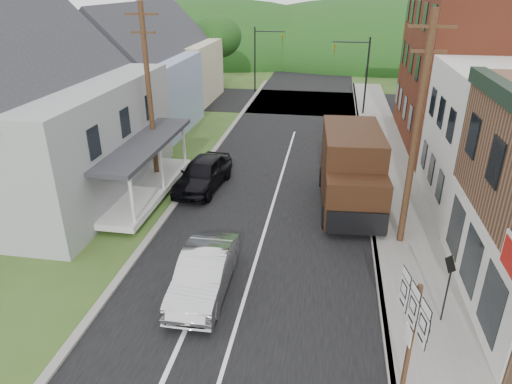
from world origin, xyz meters
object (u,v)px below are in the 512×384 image
at_px(silver_sedan, 204,273).
at_px(route_sign_cluster, 412,323).
at_px(delivery_van, 352,171).
at_px(dark_sedan, 203,174).
at_px(warning_sign, 449,279).

height_order(silver_sedan, route_sign_cluster, route_sign_cluster).
height_order(silver_sedan, delivery_van, delivery_van).
height_order(dark_sedan, warning_sign, warning_sign).
relative_size(delivery_van, route_sign_cluster, 2.07).
distance_m(silver_sedan, dark_sedan, 8.77).
xyz_separation_m(dark_sedan, delivery_van, (7.39, -0.88, 1.00)).
bearing_deg(dark_sedan, delivery_van, -0.90).
height_order(silver_sedan, warning_sign, warning_sign).
bearing_deg(delivery_van, warning_sign, -74.86).
bearing_deg(silver_sedan, delivery_van, 55.70).
bearing_deg(warning_sign, dark_sedan, 122.31).
bearing_deg(silver_sedan, route_sign_cluster, -28.08).
height_order(delivery_van, route_sign_cluster, delivery_van).
distance_m(route_sign_cluster, warning_sign, 3.25).
xyz_separation_m(dark_sedan, warning_sign, (10.07, -8.80, 0.85)).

